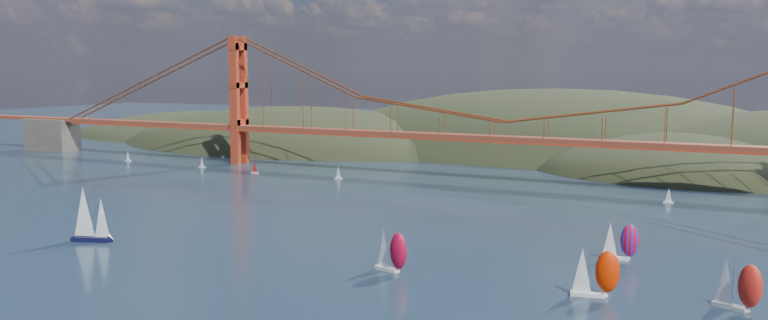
{
  "coord_description": "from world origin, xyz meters",
  "views": [
    {
      "loc": [
        81.74,
        -82.89,
        41.31
      ],
      "look_at": [
        -4.57,
        90.0,
        17.61
      ],
      "focal_mm": 35.0,
      "sensor_mm": 36.0,
      "label": 1
    }
  ],
  "objects": [
    {
      "name": "racer_1",
      "position": [
        56.87,
        52.31,
        4.68
      ],
      "size": [
        8.82,
        4.58,
        9.9
      ],
      "rotation": [
        0.0,
        0.0,
        0.19
      ],
      "color": "white",
      "rests_on": "ground"
    },
    {
      "name": "distant_boat_8",
      "position": [
        58.79,
        159.56,
        2.41
      ],
      "size": [
        3.0,
        2.0,
        4.7
      ],
      "color": "silver",
      "rests_on": "ground"
    },
    {
      "name": "distant_boat_1",
      "position": [
        -125.16,
        160.71,
        2.41
      ],
      "size": [
        3.0,
        2.0,
        4.7
      ],
      "color": "silver",
      "rests_on": "ground"
    },
    {
      "name": "distant_boat_2",
      "position": [
        -95.34,
        157.09,
        2.41
      ],
      "size": [
        3.0,
        2.0,
        4.7
      ],
      "color": "silver",
      "rests_on": "ground"
    },
    {
      "name": "racer_0",
      "position": [
        16.33,
        51.1,
        4.51
      ],
      "size": [
        8.54,
        5.42,
        9.55
      ],
      "rotation": [
        0.0,
        0.0,
        -0.33
      ],
      "color": "white",
      "rests_on": "ground"
    },
    {
      "name": "sloop_navy",
      "position": [
        -60.29,
        43.16,
        6.45
      ],
      "size": [
        9.94,
        7.15,
        14.62
      ],
      "rotation": [
        0.0,
        0.0,
        0.33
      ],
      "color": "black",
      "rests_on": "ground"
    },
    {
      "name": "headlands",
      "position": [
        44.95,
        278.29,
        -12.46
      ],
      "size": [
        725.0,
        225.0,
        96.0
      ],
      "color": "black",
      "rests_on": "ground"
    },
    {
      "name": "distant_boat_0",
      "position": [
        -169.7,
        163.47,
        2.41
      ],
      "size": [
        3.0,
        2.0,
        4.7
      ],
      "color": "silver",
      "rests_on": "ground"
    },
    {
      "name": "racer_rwb",
      "position": [
        56.58,
        81.67,
        4.26
      ],
      "size": [
        8.03,
        4.16,
        9.01
      ],
      "rotation": [
        0.0,
        0.0,
        0.19
      ],
      "color": "white",
      "rests_on": "ground"
    },
    {
      "name": "bridge",
      "position": [
        -1.75,
        180.0,
        32.23
      ],
      "size": [
        552.0,
        12.0,
        55.0
      ],
      "color": "brown",
      "rests_on": "ground"
    },
    {
      "name": "racer_2",
      "position": [
        80.27,
        55.67,
        4.53
      ],
      "size": [
        8.55,
        6.08,
        9.59
      ],
      "rotation": [
        0.0,
        0.0,
        -0.44
      ],
      "color": "silver",
      "rests_on": "ground"
    },
    {
      "name": "distant_boat_3",
      "position": [
        -57.62,
        157.89,
        2.41
      ],
      "size": [
        3.0,
        2.0,
        4.7
      ],
      "color": "silver",
      "rests_on": "ground"
    }
  ]
}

